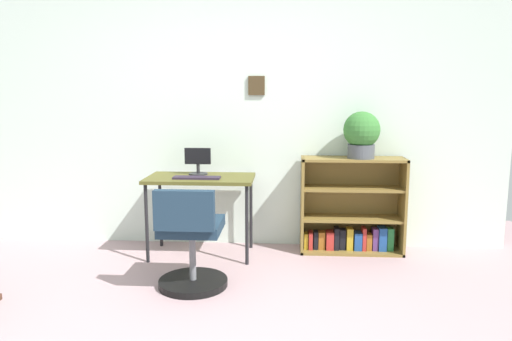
{
  "coord_description": "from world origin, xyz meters",
  "views": [
    {
      "loc": [
        0.55,
        -2.32,
        1.43
      ],
      "look_at": [
        0.32,
        1.3,
        0.84
      ],
      "focal_mm": 33.19,
      "sensor_mm": 36.0,
      "label": 1
    }
  ],
  "objects_px": {
    "monitor": "(198,162)",
    "potted_plant_on_shelf": "(362,133)",
    "desk": "(201,184)",
    "bookshelf_low": "(351,211)",
    "office_chair": "(191,244)",
    "keyboard": "(197,178)"
  },
  "relations": [
    {
      "from": "office_chair",
      "to": "bookshelf_low",
      "type": "bearing_deg",
      "value": 36.95
    },
    {
      "from": "desk",
      "to": "monitor",
      "type": "distance_m",
      "value": 0.22
    },
    {
      "from": "bookshelf_low",
      "to": "potted_plant_on_shelf",
      "type": "xyz_separation_m",
      "value": [
        0.06,
        -0.06,
        0.72
      ]
    },
    {
      "from": "bookshelf_low",
      "to": "potted_plant_on_shelf",
      "type": "distance_m",
      "value": 0.72
    },
    {
      "from": "office_chair",
      "to": "bookshelf_low",
      "type": "height_order",
      "value": "bookshelf_low"
    },
    {
      "from": "monitor",
      "to": "bookshelf_low",
      "type": "xyz_separation_m",
      "value": [
        1.39,
        0.1,
        -0.46
      ]
    },
    {
      "from": "bookshelf_low",
      "to": "potted_plant_on_shelf",
      "type": "relative_size",
      "value": 2.23
    },
    {
      "from": "desk",
      "to": "monitor",
      "type": "relative_size",
      "value": 3.88
    },
    {
      "from": "desk",
      "to": "bookshelf_low",
      "type": "xyz_separation_m",
      "value": [
        1.35,
        0.21,
        -0.28
      ]
    },
    {
      "from": "monitor",
      "to": "potted_plant_on_shelf",
      "type": "xyz_separation_m",
      "value": [
        1.46,
        0.05,
        0.26
      ]
    },
    {
      "from": "keyboard",
      "to": "bookshelf_low",
      "type": "distance_m",
      "value": 1.45
    },
    {
      "from": "bookshelf_low",
      "to": "keyboard",
      "type": "bearing_deg",
      "value": -167.01
    },
    {
      "from": "desk",
      "to": "potted_plant_on_shelf",
      "type": "height_order",
      "value": "potted_plant_on_shelf"
    },
    {
      "from": "desk",
      "to": "office_chair",
      "type": "xyz_separation_m",
      "value": [
        0.06,
        -0.76,
        -0.31
      ]
    },
    {
      "from": "potted_plant_on_shelf",
      "to": "bookshelf_low",
      "type": "bearing_deg",
      "value": 137.7
    },
    {
      "from": "monitor",
      "to": "office_chair",
      "type": "xyz_separation_m",
      "value": [
        0.1,
        -0.87,
        -0.49
      ]
    },
    {
      "from": "office_chair",
      "to": "bookshelf_low",
      "type": "distance_m",
      "value": 1.62
    },
    {
      "from": "desk",
      "to": "potted_plant_on_shelf",
      "type": "xyz_separation_m",
      "value": [
        1.41,
        0.16,
        0.44
      ]
    },
    {
      "from": "keyboard",
      "to": "potted_plant_on_shelf",
      "type": "xyz_separation_m",
      "value": [
        1.43,
        0.26,
        0.37
      ]
    },
    {
      "from": "keyboard",
      "to": "bookshelf_low",
      "type": "xyz_separation_m",
      "value": [
        1.37,
        0.32,
        -0.35
      ]
    },
    {
      "from": "desk",
      "to": "bookshelf_low",
      "type": "height_order",
      "value": "bookshelf_low"
    },
    {
      "from": "monitor",
      "to": "potted_plant_on_shelf",
      "type": "distance_m",
      "value": 1.48
    }
  ]
}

